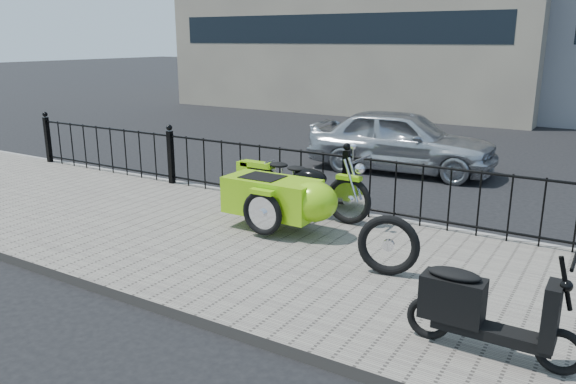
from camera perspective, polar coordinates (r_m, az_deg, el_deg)
The scene contains 8 objects.
ground at distance 7.50m, azimuth 1.42°, elevation -5.56°, with size 120.00×120.00×0.00m, color black.
sidewalk at distance 7.08m, azimuth -0.62°, elevation -6.33°, with size 30.00×3.80×0.12m, color #6B635A.
curb at distance 8.69m, azimuth 6.20°, elevation -2.27°, with size 30.00×0.10×0.12m, color gray.
iron_fence at distance 8.42m, azimuth 5.89°, elevation 0.91°, with size 14.11×0.11×1.08m.
motorcycle_sidecar at distance 7.70m, azimuth 0.04°, elevation -0.34°, with size 2.28×1.48×0.98m.
scooter at distance 5.00m, azimuth 18.94°, elevation -11.30°, with size 1.44×0.42×0.98m.
spare_tire at distance 6.32m, azimuth 10.16°, elevation -5.35°, with size 0.70×0.70×0.10m, color black.
sedan_car at distance 11.82m, azimuth 11.47°, elevation 5.16°, with size 1.53×3.81×1.30m, color #B2B5B9.
Camera 1 is at (3.50, -6.07, 2.67)m, focal length 35.00 mm.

